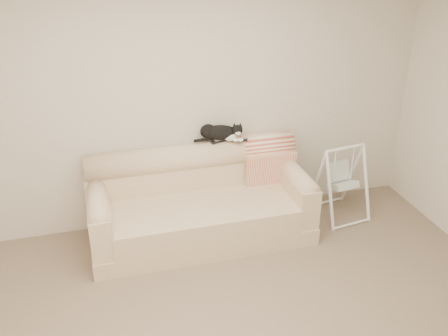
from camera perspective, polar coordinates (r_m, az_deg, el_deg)
The scene contains 7 objects.
room_shell at distance 3.13m, azimuth 2.75°, elevation -0.10°, with size 5.04×4.04×2.60m.
sofa at distance 5.07m, azimuth -2.83°, elevation -4.07°, with size 2.20×0.93×0.90m.
remote_a at distance 5.09m, azimuth -0.56°, elevation 3.14°, with size 0.19×0.10×0.03m.
remote_b at distance 5.13m, azimuth 1.77°, elevation 3.28°, with size 0.17×0.12×0.02m.
tuxedo_cat at distance 5.07m, azimuth -0.45°, elevation 4.09°, with size 0.51×0.29×0.20m.
throw_blanket at distance 5.30m, azimuth 4.96°, elevation 1.81°, with size 0.54×0.38×0.58m.
baby_swing at distance 5.51m, azimuth 13.23°, elevation -1.47°, with size 0.57×0.60×0.83m.
Camera 1 is at (-0.89, -2.66, 2.93)m, focal length 40.00 mm.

